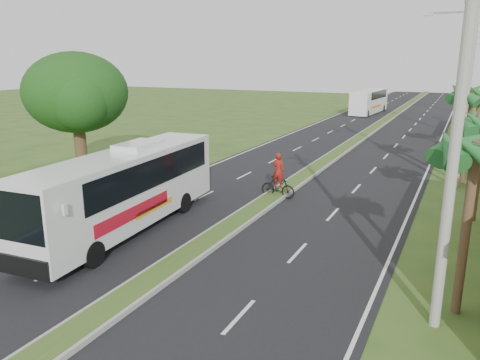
% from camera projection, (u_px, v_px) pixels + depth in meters
% --- Properties ---
extents(ground, '(180.00, 180.00, 0.00)m').
position_uv_depth(ground, '(140.00, 291.00, 14.73)').
color(ground, '#2E4F1D').
rests_on(ground, ground).
extents(road_asphalt, '(14.00, 160.00, 0.02)m').
position_uv_depth(road_asphalt, '(321.00, 165.00, 32.13)').
color(road_asphalt, black).
rests_on(road_asphalt, ground).
extents(median_strip, '(1.20, 160.00, 0.18)m').
position_uv_depth(median_strip, '(321.00, 164.00, 32.10)').
color(median_strip, gray).
rests_on(median_strip, ground).
extents(lane_edge_left, '(0.12, 160.00, 0.01)m').
position_uv_depth(lane_edge_left, '(234.00, 157.00, 34.97)').
color(lane_edge_left, silver).
rests_on(lane_edge_left, ground).
extents(lane_edge_right, '(0.12, 160.00, 0.01)m').
position_uv_depth(lane_edge_right, '(425.00, 176.00, 29.29)').
color(lane_edge_right, silver).
rests_on(lane_edge_right, ground).
extents(palm_verge_a, '(2.40, 2.40, 5.45)m').
position_uv_depth(palm_verge_a, '(476.00, 151.00, 12.33)').
color(palm_verge_a, '#473321').
rests_on(palm_verge_a, ground).
extents(palm_verge_c, '(2.40, 2.40, 5.85)m').
position_uv_depth(palm_verge_c, '(472.00, 95.00, 26.24)').
color(palm_verge_c, '#473321').
rests_on(palm_verge_c, ground).
extents(palm_verge_d, '(2.40, 2.40, 5.25)m').
position_uv_depth(palm_verge_d, '(480.00, 95.00, 34.00)').
color(palm_verge_d, '#473321').
rests_on(palm_verge_d, ground).
extents(shade_tree, '(6.30, 6.00, 7.54)m').
position_uv_depth(shade_tree, '(75.00, 95.00, 27.32)').
color(shade_tree, '#473321').
rests_on(shade_tree, ground).
extents(utility_pole_a, '(1.60, 0.28, 11.00)m').
position_uv_depth(utility_pole_a, '(458.00, 119.00, 11.44)').
color(utility_pole_a, gray).
rests_on(utility_pole_a, ground).
extents(utility_pole_b, '(3.20, 0.28, 12.00)m').
position_uv_depth(utility_pole_b, '(468.00, 75.00, 25.22)').
color(utility_pole_b, gray).
rests_on(utility_pole_b, ground).
extents(utility_pole_c, '(1.60, 0.28, 11.00)m').
position_uv_depth(utility_pole_c, '(471.00, 75.00, 42.75)').
color(utility_pole_c, gray).
rests_on(utility_pole_c, ground).
extents(utility_pole_d, '(1.60, 0.28, 10.50)m').
position_uv_depth(utility_pole_d, '(472.00, 72.00, 60.21)').
color(utility_pole_d, gray).
rests_on(utility_pole_d, ground).
extents(coach_bus_main, '(3.09, 11.33, 3.62)m').
position_uv_depth(coach_bus_main, '(126.00, 185.00, 19.53)').
color(coach_bus_main, silver).
rests_on(coach_bus_main, ground).
extents(coach_bus_far, '(3.02, 10.68, 3.07)m').
position_uv_depth(coach_bus_far, '(369.00, 100.00, 62.43)').
color(coach_bus_far, white).
rests_on(coach_bus_far, ground).
extents(motorcyclist, '(1.95, 0.70, 2.40)m').
position_uv_depth(motorcyclist, '(278.00, 182.00, 24.44)').
color(motorcyclist, black).
rests_on(motorcyclist, ground).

